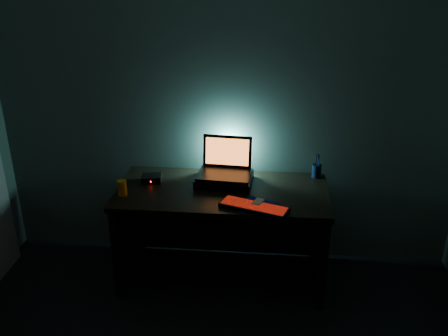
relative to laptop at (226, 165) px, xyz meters
name	(u,v)px	position (x,y,z in m)	size (l,w,h in m)	color
room	(179,261)	(-0.01, -1.78, 0.38)	(3.50, 4.00, 2.50)	black
desk	(223,218)	(-0.01, -0.11, -0.38)	(1.50, 0.70, 0.75)	black
riser	(224,179)	(0.00, -0.05, -0.09)	(0.40, 0.30, 0.06)	black
laptop	(226,165)	(0.00, 0.00, 0.00)	(0.40, 0.31, 0.26)	black
keyboard	(254,207)	(0.23, -0.42, -0.11)	(0.48, 0.29, 0.03)	black
mousepad	(258,205)	(0.25, -0.37, -0.12)	(0.22, 0.20, 0.00)	navy
mouse	(258,203)	(0.25, -0.37, -0.10)	(0.06, 0.09, 0.03)	gray
pen_cup	(317,171)	(0.67, 0.12, -0.07)	(0.07, 0.07, 0.10)	black
juice_glass	(122,188)	(-0.69, -0.31, -0.07)	(0.06, 0.06, 0.11)	orange
router	(152,178)	(-0.54, -0.07, -0.10)	(0.16, 0.13, 0.05)	black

